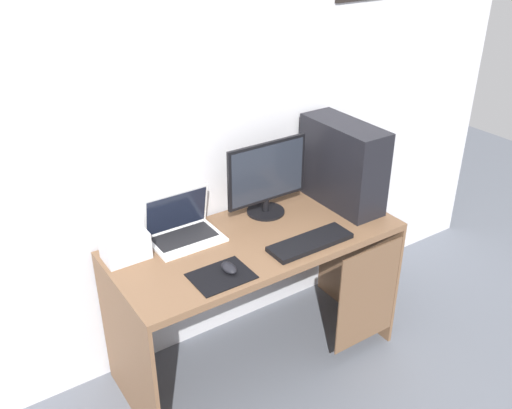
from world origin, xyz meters
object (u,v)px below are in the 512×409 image
object	(u,v)px
monitor	(267,178)
keyboard	(310,242)
pc_tower	(342,164)
projector	(125,246)
mouse_left	(229,268)
laptop	(183,229)

from	to	relation	value
monitor	keyboard	xyz separation A→B (m)	(-0.00, -0.37, -0.19)
pc_tower	projector	xyz separation A→B (m)	(-1.17, 0.13, -0.16)
projector	pc_tower	bearing A→B (deg)	-6.17
pc_tower	mouse_left	xyz separation A→B (m)	(-0.84, -0.23, -0.20)
laptop	projector	bearing A→B (deg)	-177.33
projector	mouse_left	distance (m)	0.49
projector	monitor	bearing A→B (deg)	-0.62
pc_tower	laptop	distance (m)	0.90
mouse_left	projector	bearing A→B (deg)	132.81
laptop	pc_tower	bearing A→B (deg)	-9.12
laptop	projector	size ratio (longest dim) A/B	1.67
keyboard	mouse_left	xyz separation A→B (m)	(-0.44, 0.02, 0.01)
projector	keyboard	xyz separation A→B (m)	(0.77, -0.38, -0.05)
keyboard	mouse_left	size ratio (longest dim) A/B	4.38
monitor	laptop	world-z (taller)	monitor
pc_tower	keyboard	distance (m)	0.52
laptop	projector	distance (m)	0.30
pc_tower	mouse_left	world-z (taller)	pc_tower
keyboard	mouse_left	distance (m)	0.44
laptop	mouse_left	distance (m)	0.37
laptop	keyboard	distance (m)	0.61
mouse_left	monitor	bearing A→B (deg)	38.36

